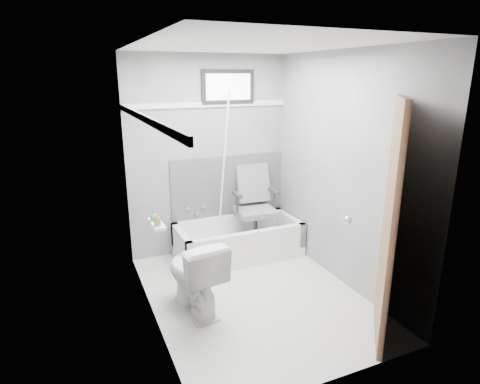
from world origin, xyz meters
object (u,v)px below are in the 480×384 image
soap_bottle_a (157,220)px  office_chair (256,206)px  toilet (194,275)px  soap_bottle_b (154,216)px  bathtub (238,239)px  door (443,233)px

soap_bottle_a → office_chair: bearing=35.6°
toilet → soap_bottle_b: (-0.32, 0.10, 0.60)m
bathtub → soap_bottle_a: soap_bottle_a is taller
soap_bottle_a → soap_bottle_b: 0.14m
bathtub → soap_bottle_a: bearing=-140.3°
office_chair → soap_bottle_a: (-1.43, -1.02, 0.37)m
door → bathtub: bearing=108.7°
bathtub → office_chair: bearing=11.1°
soap_bottle_b → toilet: bearing=-18.1°
toilet → soap_bottle_a: size_ratio=7.15×
door → soap_bottle_b: bearing=144.3°
office_chair → toilet: (-1.11, -0.99, -0.23)m
soap_bottle_a → door: bearing=-32.8°
toilet → bathtub: bearing=-139.7°
bathtub → door: size_ratio=0.75×
bathtub → office_chair: size_ratio=1.57×
office_chair → toilet: bearing=-134.1°
bathtub → soap_bottle_a: size_ratio=14.51×
toilet → soap_bottle_a: soap_bottle_a is taller
soap_bottle_b → bathtub: bearing=35.4°
office_chair → soap_bottle_a: bearing=-140.3°
bathtub → toilet: toilet is taller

